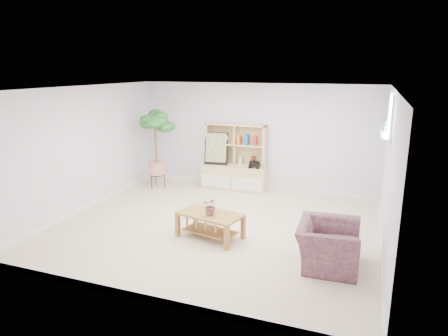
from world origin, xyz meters
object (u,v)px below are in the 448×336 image
(coffee_table, at_px, (210,225))
(floor_tree, at_px, (156,150))
(armchair, at_px, (328,242))
(storage_unit, at_px, (234,157))

(coffee_table, xyz_separation_m, floor_tree, (-2.22, 2.18, 0.70))
(floor_tree, bearing_deg, armchair, -31.08)
(coffee_table, relative_size, floor_tree, 0.57)
(storage_unit, xyz_separation_m, floor_tree, (-1.71, -0.55, 0.16))
(storage_unit, relative_size, floor_tree, 0.82)
(armchair, bearing_deg, floor_tree, 56.86)
(coffee_table, height_order, armchair, armchair)
(floor_tree, xyz_separation_m, armchair, (4.14, -2.49, -0.55))
(coffee_table, bearing_deg, armchair, 3.37)
(storage_unit, xyz_separation_m, armchair, (2.43, -3.04, -0.39))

